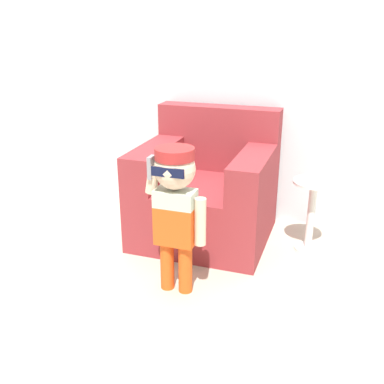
{
  "coord_description": "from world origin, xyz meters",
  "views": [
    {
      "loc": [
        1.02,
        -2.74,
        1.57
      ],
      "look_at": [
        0.12,
        -0.13,
        0.51
      ],
      "focal_mm": 42.0,
      "sensor_mm": 36.0,
      "label": 1
    }
  ],
  "objects": [
    {
      "name": "ground_plane",
      "position": [
        0.0,
        0.0,
        0.0
      ],
      "size": [
        10.0,
        10.0,
        0.0
      ],
      "primitive_type": "plane",
      "color": "#BCB29E"
    },
    {
      "name": "armchair",
      "position": [
        0.09,
        0.29,
        0.35
      ],
      "size": [
        0.96,
        0.89,
        0.95
      ],
      "color": "maroon",
      "rests_on": "ground_plane"
    },
    {
      "name": "side_table",
      "position": [
        0.87,
        0.29,
        0.32
      ],
      "size": [
        0.29,
        0.29,
        0.53
      ],
      "color": "white",
      "rests_on": "ground_plane"
    },
    {
      "name": "wall_back",
      "position": [
        0.0,
        0.77,
        1.3
      ],
      "size": [
        10.0,
        0.05,
        2.6
      ],
      "color": "silver",
      "rests_on": "ground_plane"
    },
    {
      "name": "person_child",
      "position": [
        0.15,
        -0.5,
        0.61
      ],
      "size": [
        0.37,
        0.28,
        0.91
      ],
      "color": "#E05119",
      "rests_on": "ground_plane"
    }
  ]
}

